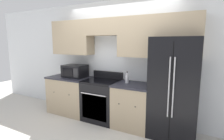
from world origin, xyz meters
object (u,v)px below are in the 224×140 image
at_px(oven_range, 102,100).
at_px(refrigerator, 175,88).
at_px(microwave, 75,71).
at_px(bottle, 127,78).

height_order(oven_range, refrigerator, refrigerator).
height_order(microwave, bottle, microwave).
distance_m(oven_range, refrigerator, 1.57).
distance_m(oven_range, microwave, 0.95).
bearing_deg(bottle, refrigerator, 0.81).
bearing_deg(microwave, oven_range, -2.41).
bearing_deg(bottle, oven_range, -175.05).
bearing_deg(microwave, refrigerator, 0.80).
bearing_deg(oven_range, microwave, 177.59).
xyz_separation_m(refrigerator, bottle, (-0.92, -0.01, 0.08)).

